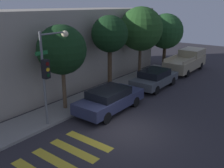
{
  "coord_description": "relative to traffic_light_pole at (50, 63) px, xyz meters",
  "views": [
    {
      "loc": [
        -9.15,
        -6.14,
        5.97
      ],
      "look_at": [
        1.66,
        2.1,
        1.6
      ],
      "focal_mm": 40.0,
      "sensor_mm": 36.0,
      "label": 1
    }
  ],
  "objects": [
    {
      "name": "tree_midblock",
      "position": [
        5.9,
        0.93,
        0.76
      ],
      "size": [
        2.49,
        2.49,
        5.29
      ],
      "color": "#4C3823",
      "rests_on": "ground"
    },
    {
      "name": "tree_far_end",
      "position": [
        9.95,
        0.93,
        0.82
      ],
      "size": [
        3.48,
        3.48,
        5.82
      ],
      "color": "brown",
      "rests_on": "ground"
    },
    {
      "name": "sidewalk",
      "position": [
        1.63,
        0.94,
        -3.18
      ],
      "size": [
        26.0,
        2.21,
        0.14
      ],
      "primitive_type": "cube",
      "color": "gray",
      "rests_on": "ground"
    },
    {
      "name": "sedan_near_corner",
      "position": [
        3.08,
        -1.27,
        -2.51
      ],
      "size": [
        4.55,
        1.89,
        1.38
      ],
      "color": "#2D3351",
      "rests_on": "ground"
    },
    {
      "name": "tree_behind_truck",
      "position": [
        14.49,
        0.93,
        0.26
      ],
      "size": [
        3.28,
        3.28,
        5.16
      ],
      "color": "#42301E",
      "rests_on": "ground"
    },
    {
      "name": "ground_plane",
      "position": [
        1.63,
        -3.37,
        -3.25
      ],
      "size": [
        60.0,
        60.0,
        0.0
      ],
      "primitive_type": "plane",
      "color": "#2D2B30"
    },
    {
      "name": "crosswalk",
      "position": [
        -1.63,
        -2.57,
        -3.25
      ],
      "size": [
        3.35,
        2.6,
        0.0
      ],
      "color": "gold",
      "rests_on": "ground"
    },
    {
      "name": "pickup_truck",
      "position": [
        14.76,
        -1.27,
        -2.31
      ],
      "size": [
        5.6,
        2.01,
        1.89
      ],
      "color": "tan",
      "rests_on": "ground"
    },
    {
      "name": "traffic_light_pole",
      "position": [
        0.0,
        0.0,
        0.0
      ],
      "size": [
        2.04,
        0.56,
        4.78
      ],
      "color": "slate",
      "rests_on": "ground"
    },
    {
      "name": "tree_near_corner",
      "position": [
        1.61,
        0.93,
        0.31
      ],
      "size": [
        2.75,
        2.75,
        4.95
      ],
      "color": "brown",
      "rests_on": "ground"
    },
    {
      "name": "building_row",
      "position": [
        1.63,
        5.44,
        -0.45
      ],
      "size": [
        26.0,
        6.0,
        5.6
      ],
      "primitive_type": "cube",
      "color": "#A89E8E",
      "rests_on": "ground"
    },
    {
      "name": "sedan_middle",
      "position": [
        8.51,
        -1.27,
        -2.52
      ],
      "size": [
        4.3,
        1.89,
        1.37
      ],
      "color": "#4C5156",
      "rests_on": "ground"
    }
  ]
}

